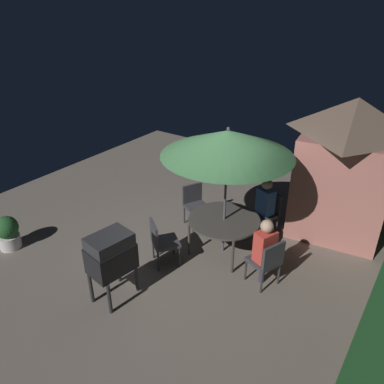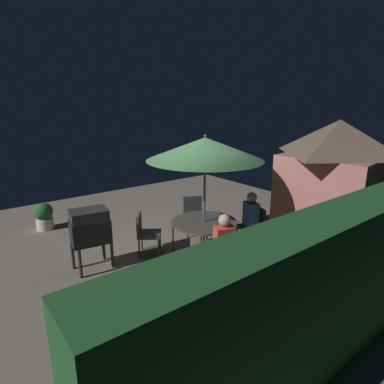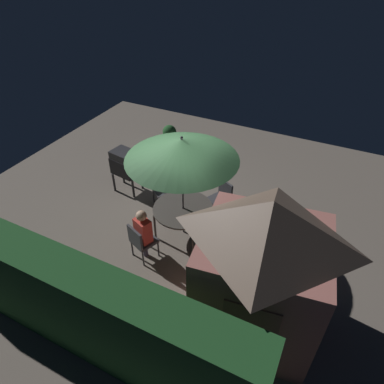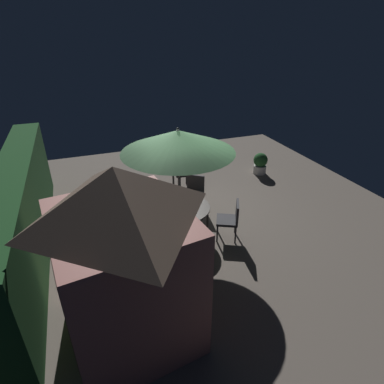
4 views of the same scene
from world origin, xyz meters
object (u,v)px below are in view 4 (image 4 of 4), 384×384
object	(u,v)px
chair_near_shed	(127,214)
person_in_blue	(178,233)
chair_toward_house	(194,190)
person_in_red	(130,204)
patio_table	(179,209)
potted_plant_by_shed	(260,163)
bbq_grill	(183,163)
patio_umbrella	(178,141)
chair_toward_hedge	(231,218)
garden_shed	(124,258)
chair_far_side	(178,247)

from	to	relation	value
chair_near_shed	person_in_blue	bearing A→B (deg)	-153.08
chair_near_shed	chair_toward_house	distance (m)	1.92
person_in_red	person_in_blue	distance (m)	1.56
patio_table	chair_near_shed	distance (m)	1.19
potted_plant_by_shed	chair_near_shed	bearing A→B (deg)	112.41
bbq_grill	chair_toward_house	distance (m)	1.17
patio_table	bbq_grill	distance (m)	2.28
patio_umbrella	chair_toward_hedge	world-z (taller)	patio_umbrella
garden_shed	person_in_blue	xyz separation A→B (m)	(1.16, -1.15, -0.64)
garden_shed	bbq_grill	distance (m)	4.93
garden_shed	person_in_red	size ratio (longest dim) A/B	2.22
garden_shed	potted_plant_by_shed	bearing A→B (deg)	-48.12
potted_plant_by_shed	person_in_blue	size ratio (longest dim) A/B	0.55
garden_shed	person_in_red	bearing A→B (deg)	-10.85
chair_toward_house	person_in_red	size ratio (longest dim) A/B	0.71
garden_shed	person_in_red	xyz separation A→B (m)	(2.58, -0.49, -0.64)
patio_table	potted_plant_by_shed	bearing A→B (deg)	-56.43
potted_plant_by_shed	person_in_blue	xyz separation A→B (m)	(-3.36, 3.89, 0.43)
garden_shed	patio_umbrella	size ratio (longest dim) A/B	1.11
bbq_grill	potted_plant_by_shed	distance (m)	2.76
chair_far_side	person_in_red	size ratio (longest dim) A/B	0.71
person_in_blue	chair_toward_hedge	bearing A→B (deg)	-70.02
patio_umbrella	bbq_grill	distance (m)	2.66
garden_shed	potted_plant_by_shed	world-z (taller)	garden_shed
chair_toward_hedge	chair_toward_house	world-z (taller)	same
patio_table	chair_toward_house	bearing A→B (deg)	-36.33
bbq_grill	chair_toward_hedge	world-z (taller)	bbq_grill
bbq_grill	chair_far_side	size ratio (longest dim) A/B	1.33
bbq_grill	person_in_blue	world-z (taller)	person_in_blue
garden_shed	chair_toward_house	xyz separation A→B (m)	(3.18, -2.25, -0.90)
chair_near_shed	chair_toward_house	xyz separation A→B (m)	(0.57, -1.83, 0.00)
patio_table	garden_shed	bearing A→B (deg)	145.17
bbq_grill	person_in_red	distance (m)	2.52
chair_far_side	person_in_red	bearing A→B (deg)	22.71
potted_plant_by_shed	person_in_red	size ratio (longest dim) A/B	0.55
patio_table	person_in_red	xyz separation A→B (m)	(0.40, 1.02, 0.11)
patio_umbrella	person_in_blue	bearing A→B (deg)	160.27
chair_far_side	person_in_red	distance (m)	1.65
patio_umbrella	person_in_red	bearing A→B (deg)	68.74
chair_toward_hedge	patio_umbrella	bearing A→B (deg)	63.33
patio_table	chair_toward_house	xyz separation A→B (m)	(0.99, -0.73, -0.16)
bbq_grill	chair_far_side	xyz separation A→B (m)	(-3.22, 1.21, -0.33)
chair_toward_house	person_in_red	world-z (taller)	person_in_red
patio_table	patio_umbrella	size ratio (longest dim) A/B	0.54
patio_table	potted_plant_by_shed	xyz separation A→B (m)	(2.34, -3.52, -0.32)
chair_far_side	person_in_blue	bearing A→B (deg)	-19.73
chair_near_shed	garden_shed	bearing A→B (deg)	170.98
garden_shed	patio_table	bearing A→B (deg)	-34.83
garden_shed	patio_table	xyz separation A→B (m)	(2.18, -1.52, -0.75)
patio_umbrella	chair_toward_house	xyz separation A→B (m)	(0.99, -0.73, -1.72)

